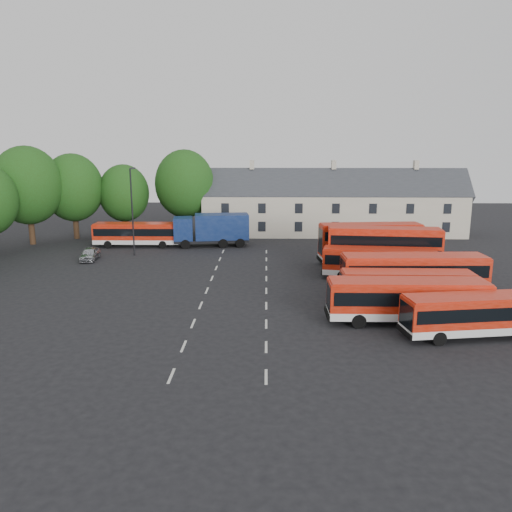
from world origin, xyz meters
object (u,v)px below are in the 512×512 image
object	(u,v)px
bus_dd_south	(384,247)
lamppost	(132,209)
silver_car	(90,254)
bus_row_a	(480,312)
box_truck	(212,228)

from	to	relation	value
bus_dd_south	lamppost	size ratio (longest dim) A/B	1.11
bus_dd_south	silver_car	bearing A→B (deg)	177.38
bus_row_a	bus_dd_south	bearing A→B (deg)	89.16
bus_row_a	bus_dd_south	size ratio (longest dim) A/B	0.93
lamppost	bus_dd_south	bearing A→B (deg)	-15.11
bus_row_a	silver_car	distance (m)	38.71
bus_row_a	silver_car	size ratio (longest dim) A/B	2.52
bus_dd_south	box_truck	xyz separation A→B (m)	(-17.74, 12.41, -0.27)
silver_car	lamppost	world-z (taller)	lamppost
bus_dd_south	box_truck	bearing A→B (deg)	151.01
bus_row_a	lamppost	world-z (taller)	lamppost
bus_dd_south	silver_car	xyz separation A→B (m)	(-30.02, 4.54, -1.79)
bus_dd_south	silver_car	distance (m)	30.42
box_truck	bus_dd_south	bearing A→B (deg)	-42.96
bus_row_a	bus_dd_south	world-z (taller)	bus_dd_south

